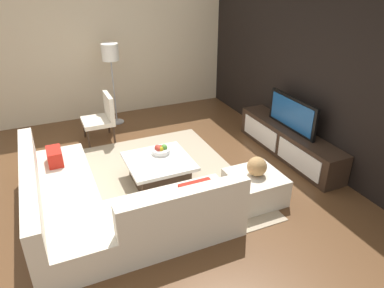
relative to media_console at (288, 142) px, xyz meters
name	(u,v)px	position (x,y,z in m)	size (l,w,h in m)	color
ground_plane	(156,186)	(0.00, -2.40, -0.25)	(14.00, 14.00, 0.00)	brown
feature_wall_back	(313,74)	(0.00, 0.30, 1.15)	(6.40, 0.12, 2.80)	black
side_wall_left	(112,49)	(-3.20, -2.20, 1.15)	(0.12, 5.20, 2.80)	beige
area_rug	(153,183)	(-0.10, -2.40, -0.24)	(3.11, 2.64, 0.01)	tan
media_console	(288,142)	(0.00, 0.00, 0.00)	(2.32, 0.46, 0.50)	#332319
television	(292,114)	(0.00, 0.00, 0.52)	(1.14, 0.06, 0.55)	black
sectional_couch	(102,205)	(0.54, -3.27, 0.03)	(2.54, 2.40, 0.80)	beige
coffee_table	(159,170)	(-0.10, -2.30, -0.05)	(0.94, 0.93, 0.38)	#332319
accent_chair_near	(102,115)	(-1.92, -2.75, 0.24)	(0.56, 0.54, 0.87)	#332319
floor_lamp	(110,57)	(-2.62, -2.36, 1.12)	(0.33, 0.33, 1.62)	#A5A5AA
ottoman	(255,187)	(0.87, -1.23, -0.05)	(0.70, 0.70, 0.40)	beige
fruit_bowl	(161,150)	(-0.28, -2.20, 0.19)	(0.28, 0.28, 0.14)	silver
decorative_ball	(257,167)	(0.87, -1.23, 0.28)	(0.27, 0.27, 0.27)	#AD8451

